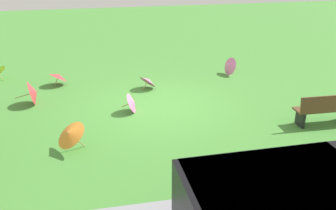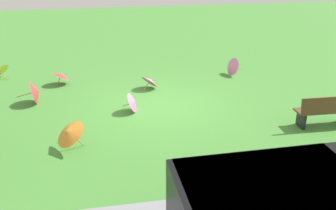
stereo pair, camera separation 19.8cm
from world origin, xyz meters
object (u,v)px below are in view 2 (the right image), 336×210
park_bench (326,111)px  parasol_pink_1 (134,102)px  parasol_red_0 (61,75)px  parasol_red_1 (36,92)px  parasol_orange_0 (69,133)px  parasol_pink_2 (231,66)px  parasol_pink_0 (150,81)px

park_bench → parasol_pink_1: size_ratio=2.42×
parasol_red_0 → parasol_red_1: (0.64, 1.62, 0.05)m
park_bench → parasol_red_0: bearing=-33.4°
parasol_red_0 → parasol_pink_1: (-2.25, 2.84, -0.04)m
parasol_orange_0 → parasol_red_1: bearing=-70.2°
parasol_red_0 → parasol_red_1: bearing=68.5°
parasol_pink_2 → parasol_orange_0: (5.69, 4.74, 0.13)m
parasol_pink_2 → parasol_orange_0: bearing=39.8°
park_bench → parasol_red_1: bearing=-21.8°
park_bench → parasol_pink_2: bearing=-77.7°
parasol_pink_0 → parasol_red_0: 3.16m
parasol_pink_1 → parasol_red_1: bearing=-22.8°
parasol_red_0 → parasol_orange_0: 4.88m
parasol_pink_0 → parasol_pink_1: (0.75, 1.84, 0.01)m
parasol_pink_0 → parasol_red_1: bearing=9.8°
park_bench → parasol_pink_0: size_ratio=2.07×
park_bench → parasol_orange_0: park_bench is taller
park_bench → parasol_pink_2: (1.02, -4.66, -0.12)m
parasol_pink_0 → parasol_orange_0: size_ratio=0.79×
parasol_pink_1 → parasol_pink_2: parasol_pink_2 is taller
park_bench → parasol_red_0: (7.23, -4.77, -0.13)m
park_bench → parasol_red_0: size_ratio=1.91×
parasol_pink_2 → parasol_pink_1: bearing=34.6°
parasol_pink_0 → parasol_orange_0: 4.59m
parasol_pink_1 → parasol_pink_2: 4.81m
parasol_pink_0 → parasol_pink_2: (-3.21, -0.89, 0.05)m
park_bench → parasol_red_0: park_bench is taller
park_bench → parasol_red_1: 8.47m
parasol_red_1 → parasol_pink_1: 3.14m
parasol_red_1 → parasol_pink_2: size_ratio=1.06×
parasol_pink_1 → parasol_pink_0: bearing=-112.1°
parasol_red_1 → parasol_orange_0: (-1.16, 3.22, 0.09)m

